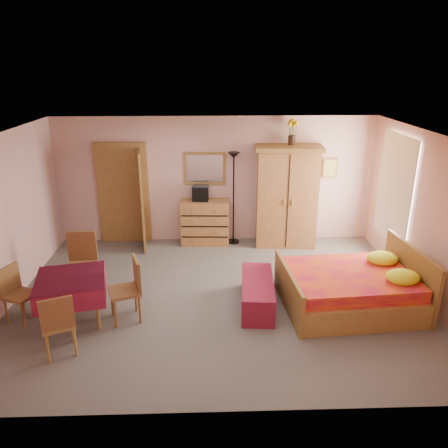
{
  "coord_description": "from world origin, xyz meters",
  "views": [
    {
      "loc": [
        -0.12,
        -6.25,
        3.57
      ],
      "look_at": [
        0.1,
        0.3,
        1.15
      ],
      "focal_mm": 35.0,
      "sensor_mm": 36.0,
      "label": 1
    }
  ],
  "objects_px": {
    "bed": "(350,279)",
    "bench": "(257,293)",
    "dining_table": "(73,299)",
    "chair_south": "(58,323)",
    "wardrobe": "(287,197)",
    "floor_lamp": "(234,199)",
    "stereo": "(200,193)",
    "chair_east": "(124,290)",
    "chest_of_drawers": "(205,222)",
    "wall_mirror": "(205,169)",
    "chair_north": "(81,266)",
    "sunflower_vase": "(292,132)",
    "chair_west": "(20,295)"
  },
  "relations": [
    {
      "from": "bed",
      "to": "bench",
      "type": "relative_size",
      "value": 1.55
    },
    {
      "from": "dining_table",
      "to": "chair_south",
      "type": "distance_m",
      "value": 0.78
    },
    {
      "from": "wardrobe",
      "to": "bed",
      "type": "relative_size",
      "value": 1.02
    },
    {
      "from": "dining_table",
      "to": "bed",
      "type": "bearing_deg",
      "value": 3.47
    },
    {
      "from": "floor_lamp",
      "to": "stereo",
      "type": "bearing_deg",
      "value": 177.63
    },
    {
      "from": "wardrobe",
      "to": "chair_east",
      "type": "height_order",
      "value": "wardrobe"
    },
    {
      "from": "chest_of_drawers",
      "to": "chair_east",
      "type": "bearing_deg",
      "value": -109.35
    },
    {
      "from": "wall_mirror",
      "to": "chair_east",
      "type": "bearing_deg",
      "value": -109.48
    },
    {
      "from": "wall_mirror",
      "to": "bed",
      "type": "relative_size",
      "value": 0.43
    },
    {
      "from": "chest_of_drawers",
      "to": "chair_north",
      "type": "distance_m",
      "value": 2.92
    },
    {
      "from": "wall_mirror",
      "to": "floor_lamp",
      "type": "xyz_separation_m",
      "value": [
        0.58,
        -0.21,
        -0.59
      ]
    },
    {
      "from": "bed",
      "to": "chair_east",
      "type": "xyz_separation_m",
      "value": [
        -3.39,
        -0.26,
        0.01
      ]
    },
    {
      "from": "sunflower_vase",
      "to": "chair_east",
      "type": "distance_m",
      "value": 4.47
    },
    {
      "from": "chest_of_drawers",
      "to": "sunflower_vase",
      "type": "xyz_separation_m",
      "value": [
        1.72,
        -0.0,
        1.85
      ]
    },
    {
      "from": "wardrobe",
      "to": "chair_south",
      "type": "relative_size",
      "value": 2.31
    },
    {
      "from": "chest_of_drawers",
      "to": "chair_north",
      "type": "xyz_separation_m",
      "value": [
        -1.99,
        -2.13,
        0.05
      ]
    },
    {
      "from": "chair_south",
      "to": "chair_north",
      "type": "relative_size",
      "value": 0.87
    },
    {
      "from": "floor_lamp",
      "to": "wardrobe",
      "type": "distance_m",
      "value": 1.08
    },
    {
      "from": "floor_lamp",
      "to": "chair_south",
      "type": "relative_size",
      "value": 2.16
    },
    {
      "from": "dining_table",
      "to": "chair_south",
      "type": "relative_size",
      "value": 1.06
    },
    {
      "from": "bench",
      "to": "chair_east",
      "type": "height_order",
      "value": "chair_east"
    },
    {
      "from": "bed",
      "to": "chair_east",
      "type": "bearing_deg",
      "value": 179.77
    },
    {
      "from": "wardrobe",
      "to": "bench",
      "type": "height_order",
      "value": "wardrobe"
    },
    {
      "from": "chair_east",
      "to": "bed",
      "type": "bearing_deg",
      "value": -103.83
    },
    {
      "from": "bench",
      "to": "chair_west",
      "type": "bearing_deg",
      "value": -175.22
    },
    {
      "from": "bed",
      "to": "bench",
      "type": "xyz_separation_m",
      "value": [
        -1.41,
        0.06,
        -0.25
      ]
    },
    {
      "from": "bed",
      "to": "chair_south",
      "type": "distance_m",
      "value": 4.23
    },
    {
      "from": "stereo",
      "to": "chair_west",
      "type": "xyz_separation_m",
      "value": [
        -2.57,
        -2.89,
        -0.66
      ]
    },
    {
      "from": "floor_lamp",
      "to": "chair_east",
      "type": "height_order",
      "value": "floor_lamp"
    },
    {
      "from": "wardrobe",
      "to": "sunflower_vase",
      "type": "xyz_separation_m",
      "value": [
        0.06,
        0.11,
        1.28
      ]
    },
    {
      "from": "stereo",
      "to": "dining_table",
      "type": "bearing_deg",
      "value": -122.04
    },
    {
      "from": "bench",
      "to": "dining_table",
      "type": "height_order",
      "value": "dining_table"
    },
    {
      "from": "chest_of_drawers",
      "to": "bench",
      "type": "height_order",
      "value": "chest_of_drawers"
    },
    {
      "from": "floor_lamp",
      "to": "wardrobe",
      "type": "relative_size",
      "value": 0.93
    },
    {
      "from": "stereo",
      "to": "sunflower_vase",
      "type": "height_order",
      "value": "sunflower_vase"
    },
    {
      "from": "chair_south",
      "to": "chair_east",
      "type": "distance_m",
      "value": 1.05
    },
    {
      "from": "floor_lamp",
      "to": "bed",
      "type": "relative_size",
      "value": 0.95
    },
    {
      "from": "floor_lamp",
      "to": "sunflower_vase",
      "type": "distance_m",
      "value": 1.76
    },
    {
      "from": "stereo",
      "to": "chair_north",
      "type": "distance_m",
      "value": 2.93
    },
    {
      "from": "bench",
      "to": "chair_south",
      "type": "relative_size",
      "value": 1.46
    },
    {
      "from": "chest_of_drawers",
      "to": "stereo",
      "type": "xyz_separation_m",
      "value": [
        -0.09,
        0.03,
        0.62
      ]
    },
    {
      "from": "chest_of_drawers",
      "to": "chair_north",
      "type": "height_order",
      "value": "chair_north"
    },
    {
      "from": "floor_lamp",
      "to": "chair_west",
      "type": "relative_size",
      "value": 2.28
    },
    {
      "from": "floor_lamp",
      "to": "wardrobe",
      "type": "xyz_separation_m",
      "value": [
        1.07,
        -0.11,
        0.07
      ]
    },
    {
      "from": "wardrobe",
      "to": "chair_west",
      "type": "bearing_deg",
      "value": -143.16
    },
    {
      "from": "stereo",
      "to": "dining_table",
      "type": "height_order",
      "value": "stereo"
    },
    {
      "from": "chair_south",
      "to": "chair_west",
      "type": "bearing_deg",
      "value": 112.56
    },
    {
      "from": "sunflower_vase",
      "to": "chair_east",
      "type": "xyz_separation_m",
      "value": [
        -2.87,
        -2.89,
        -1.84
      ]
    },
    {
      "from": "wardrobe",
      "to": "bed",
      "type": "distance_m",
      "value": 2.64
    },
    {
      "from": "wall_mirror",
      "to": "chair_west",
      "type": "height_order",
      "value": "wall_mirror"
    }
  ]
}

